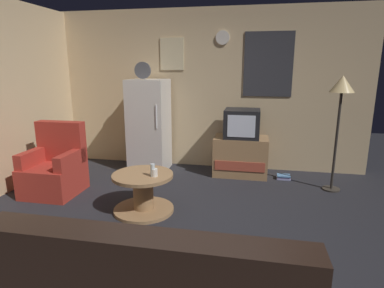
{
  "coord_description": "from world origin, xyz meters",
  "views": [
    {
      "loc": [
        0.81,
        -2.96,
        1.71
      ],
      "look_at": [
        0.05,
        0.9,
        0.75
      ],
      "focal_mm": 30.1,
      "sensor_mm": 36.0,
      "label": 1
    }
  ],
  "objects_px": {
    "tv_stand": "(241,156)",
    "wine_glass": "(153,170)",
    "fridge": "(149,125)",
    "crt_tv": "(242,123)",
    "book_stack": "(283,177)",
    "mug_ceramic_white": "(154,173)",
    "coffee_table": "(143,193)",
    "standing_lamp": "(341,93)",
    "armchair": "(55,169)"
  },
  "relations": [
    {
      "from": "fridge",
      "to": "wine_glass",
      "type": "xyz_separation_m",
      "value": [
        0.58,
        -1.63,
        -0.21
      ]
    },
    {
      "from": "tv_stand",
      "to": "standing_lamp",
      "type": "bearing_deg",
      "value": -17.69
    },
    {
      "from": "standing_lamp",
      "to": "coffee_table",
      "type": "relative_size",
      "value": 2.21
    },
    {
      "from": "coffee_table",
      "to": "wine_glass",
      "type": "height_order",
      "value": "wine_glass"
    },
    {
      "from": "tv_stand",
      "to": "crt_tv",
      "type": "bearing_deg",
      "value": -15.48
    },
    {
      "from": "coffee_table",
      "to": "wine_glass",
      "type": "xyz_separation_m",
      "value": [
        0.15,
        -0.06,
        0.31
      ]
    },
    {
      "from": "crt_tv",
      "to": "standing_lamp",
      "type": "distance_m",
      "value": 1.46
    },
    {
      "from": "fridge",
      "to": "armchair",
      "type": "relative_size",
      "value": 1.84
    },
    {
      "from": "tv_stand",
      "to": "armchair",
      "type": "xyz_separation_m",
      "value": [
        -2.46,
        -1.24,
        0.03
      ]
    },
    {
      "from": "mug_ceramic_white",
      "to": "crt_tv",
      "type": "bearing_deg",
      "value": 60.98
    },
    {
      "from": "coffee_table",
      "to": "armchair",
      "type": "distance_m",
      "value": 1.44
    },
    {
      "from": "crt_tv",
      "to": "wine_glass",
      "type": "relative_size",
      "value": 3.6
    },
    {
      "from": "tv_stand",
      "to": "armchair",
      "type": "distance_m",
      "value": 2.76
    },
    {
      "from": "crt_tv",
      "to": "wine_glass",
      "type": "distance_m",
      "value": 1.91
    },
    {
      "from": "fridge",
      "to": "standing_lamp",
      "type": "xyz_separation_m",
      "value": [
        2.81,
        -0.4,
        0.6
      ]
    },
    {
      "from": "crt_tv",
      "to": "standing_lamp",
      "type": "xyz_separation_m",
      "value": [
        1.3,
        -0.41,
        0.52
      ]
    },
    {
      "from": "fridge",
      "to": "crt_tv",
      "type": "relative_size",
      "value": 3.28
    },
    {
      "from": "tv_stand",
      "to": "mug_ceramic_white",
      "type": "bearing_deg",
      "value": -118.91
    },
    {
      "from": "crt_tv",
      "to": "armchair",
      "type": "distance_m",
      "value": 2.8
    },
    {
      "from": "mug_ceramic_white",
      "to": "book_stack",
      "type": "distance_m",
      "value": 2.26
    },
    {
      "from": "fridge",
      "to": "book_stack",
      "type": "relative_size",
      "value": 8.51
    },
    {
      "from": "fridge",
      "to": "standing_lamp",
      "type": "height_order",
      "value": "fridge"
    },
    {
      "from": "standing_lamp",
      "to": "book_stack",
      "type": "bearing_deg",
      "value": 153.06
    },
    {
      "from": "tv_stand",
      "to": "book_stack",
      "type": "xyz_separation_m",
      "value": [
        0.67,
        -0.1,
        -0.27
      ]
    },
    {
      "from": "crt_tv",
      "to": "coffee_table",
      "type": "relative_size",
      "value": 0.75
    },
    {
      "from": "crt_tv",
      "to": "book_stack",
      "type": "xyz_separation_m",
      "value": [
        0.67,
        -0.09,
        -0.8
      ]
    },
    {
      "from": "book_stack",
      "to": "mug_ceramic_white",
      "type": "bearing_deg",
      "value": -135.61
    },
    {
      "from": "coffee_table",
      "to": "mug_ceramic_white",
      "type": "height_order",
      "value": "mug_ceramic_white"
    },
    {
      "from": "tv_stand",
      "to": "book_stack",
      "type": "height_order",
      "value": "tv_stand"
    },
    {
      "from": "wine_glass",
      "to": "book_stack",
      "type": "bearing_deg",
      "value": 44.21
    },
    {
      "from": "wine_glass",
      "to": "mug_ceramic_white",
      "type": "xyz_separation_m",
      "value": [
        0.02,
        0.01,
        -0.03
      ]
    },
    {
      "from": "mug_ceramic_white",
      "to": "book_stack",
      "type": "relative_size",
      "value": 0.43
    },
    {
      "from": "standing_lamp",
      "to": "coffee_table",
      "type": "distance_m",
      "value": 2.88
    },
    {
      "from": "fridge",
      "to": "book_stack",
      "type": "distance_m",
      "value": 2.3
    },
    {
      "from": "fridge",
      "to": "crt_tv",
      "type": "xyz_separation_m",
      "value": [
        1.51,
        0.02,
        0.08
      ]
    },
    {
      "from": "standing_lamp",
      "to": "mug_ceramic_white",
      "type": "distance_m",
      "value": 2.66
    },
    {
      "from": "crt_tv",
      "to": "mug_ceramic_white",
      "type": "relative_size",
      "value": 6.0
    },
    {
      "from": "standing_lamp",
      "to": "fridge",
      "type": "bearing_deg",
      "value": 171.96
    },
    {
      "from": "wine_glass",
      "to": "armchair",
      "type": "bearing_deg",
      "value": 165.18
    },
    {
      "from": "tv_stand",
      "to": "mug_ceramic_white",
      "type": "xyz_separation_m",
      "value": [
        -0.91,
        -1.64,
        0.21
      ]
    },
    {
      "from": "tv_stand",
      "to": "coffee_table",
      "type": "distance_m",
      "value": 1.92
    },
    {
      "from": "crt_tv",
      "to": "armchair",
      "type": "bearing_deg",
      "value": -153.23
    },
    {
      "from": "tv_stand",
      "to": "wine_glass",
      "type": "relative_size",
      "value": 5.6
    },
    {
      "from": "mug_ceramic_white",
      "to": "armchair",
      "type": "relative_size",
      "value": 0.09
    },
    {
      "from": "armchair",
      "to": "crt_tv",
      "type": "bearing_deg",
      "value": 26.77
    },
    {
      "from": "tv_stand",
      "to": "armchair",
      "type": "bearing_deg",
      "value": -153.18
    },
    {
      "from": "fridge",
      "to": "coffee_table",
      "type": "height_order",
      "value": "fridge"
    },
    {
      "from": "tv_stand",
      "to": "standing_lamp",
      "type": "relative_size",
      "value": 0.53
    },
    {
      "from": "fridge",
      "to": "wine_glass",
      "type": "height_order",
      "value": "fridge"
    },
    {
      "from": "tv_stand",
      "to": "standing_lamp",
      "type": "xyz_separation_m",
      "value": [
        1.3,
        -0.42,
        1.05
      ]
    }
  ]
}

